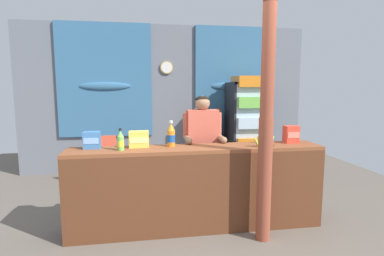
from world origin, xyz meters
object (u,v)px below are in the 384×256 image
Objects in this scene: soda_bottle_cola at (265,136)px; bottle_shelf_rack at (207,139)px; banana_bunch at (264,142)px; drink_fridge at (246,121)px; soda_bottle_orange_soda at (171,135)px; stall_counter at (199,183)px; snack_box_biscuit at (92,140)px; snack_box_crackers at (291,134)px; timber_post at (266,123)px; soda_bottle_lime_soda at (121,141)px; shopkeeper at (202,140)px; snack_box_instant_noodle at (139,139)px; plastic_lawn_chair at (104,159)px.

bottle_shelf_rack is at bearing 96.59° from soda_bottle_cola.
drink_fridge is at bearing 75.70° from banana_bunch.
drink_fridge is at bearing 51.65° from soda_bottle_orange_soda.
soda_bottle_cola is (0.87, 0.22, 0.48)m from stall_counter.
snack_box_biscuit reaches higher than banana_bunch.
stall_counter is at bearing -171.26° from snack_box_crackers.
banana_bunch is (0.15, -2.45, 0.39)m from bottle_shelf_rack.
timber_post is 1.57m from soda_bottle_lime_soda.
shopkeeper reaches higher than snack_box_crackers.
soda_bottle_lime_soda is 1.27× the size of snack_box_biscuit.
soda_bottle_lime_soda reaches higher than soda_bottle_cola.
bottle_shelf_rack is at bearing 58.33° from soda_bottle_lime_soda.
snack_box_instant_noodle is at bearing -1.13° from snack_box_biscuit.
snack_box_crackers reaches higher than banana_bunch.
timber_post is 2.92m from plastic_lawn_chair.
bottle_shelf_rack is at bearing 68.06° from soda_bottle_orange_soda.
timber_post reaches higher than snack_box_biscuit.
soda_bottle_lime_soda is (-0.86, 0.05, 0.50)m from stall_counter.
banana_bunch is (1.62, -0.07, -0.04)m from soda_bottle_lime_soda.
drink_fridge reaches higher than soda_bottle_lime_soda.
soda_bottle_orange_soda is 1.49m from snack_box_crackers.
snack_box_biscuit is at bearing 164.69° from timber_post.
drink_fridge is at bearing 85.88° from snack_box_crackers.
soda_bottle_cola is at bearing 65.86° from banana_bunch.
stall_counter is at bearing -3.60° from soda_bottle_lime_soda.
drink_fridge is 2.09m from shopkeeper.
snack_box_crackers is (2.38, -0.03, 0.01)m from snack_box_biscuit.
soda_bottle_orange_soda reaches higher than banana_bunch.
snack_box_biscuit is at bearing -179.75° from soda_bottle_cola.
bottle_shelf_rack is 2.37m from snack_box_crackers.
timber_post is 0.60m from soda_bottle_cola.
stall_counter is 0.69m from shopkeeper.
banana_bunch is (1.43, -0.21, -0.03)m from snack_box_instant_noodle.
drink_fridge is 2.35m from banana_bunch.
plastic_lawn_chair is at bearing 121.79° from soda_bottle_orange_soda.
snack_box_crackers is (1.86, -0.02, 0.01)m from snack_box_instant_noodle.
timber_post is at bearing -12.93° from soda_bottle_lime_soda.
soda_bottle_orange_soda is at bearing -1.38° from snack_box_biscuit.
timber_post reaches higher than snack_box_crackers.
soda_bottle_lime_soda reaches higher than snack_box_instant_noodle.
shopkeeper reaches higher than soda_bottle_cola.
shopkeeper is at bearing 121.48° from timber_post.
soda_bottle_lime_soda is 1.74m from soda_bottle_cola.
plastic_lawn_chair is 2.69m from soda_bottle_cola.
soda_bottle_lime_soda is at bearing -143.38° from snack_box_instant_noodle.
shopkeeper reaches higher than soda_bottle_lime_soda.
plastic_lawn_chair is at bearing 147.45° from snack_box_crackers.
timber_post is 1.73× the size of shopkeeper.
stall_counter is 1.01m from timber_post.
soda_bottle_cola reaches higher than banana_bunch.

